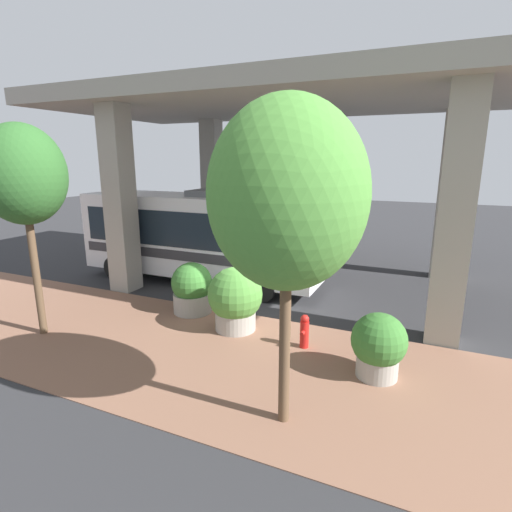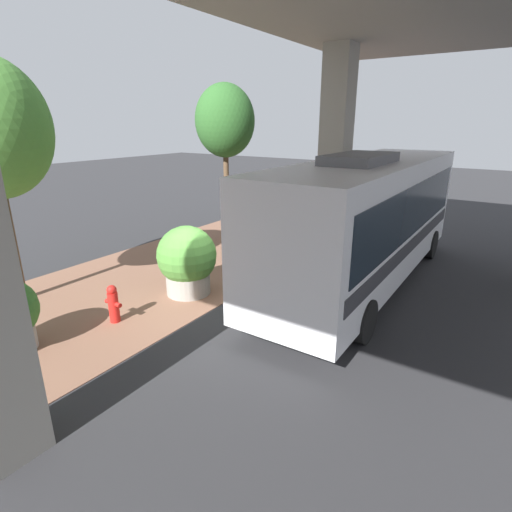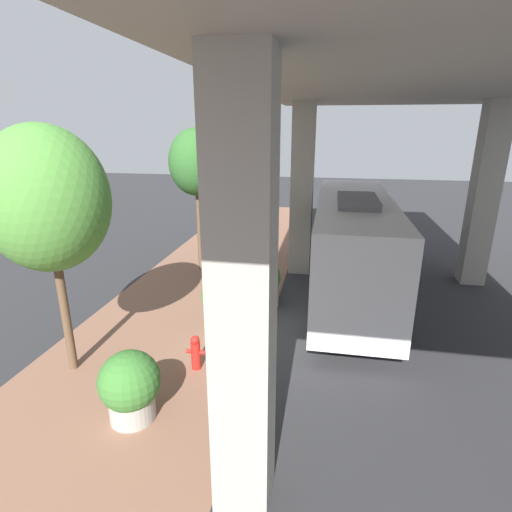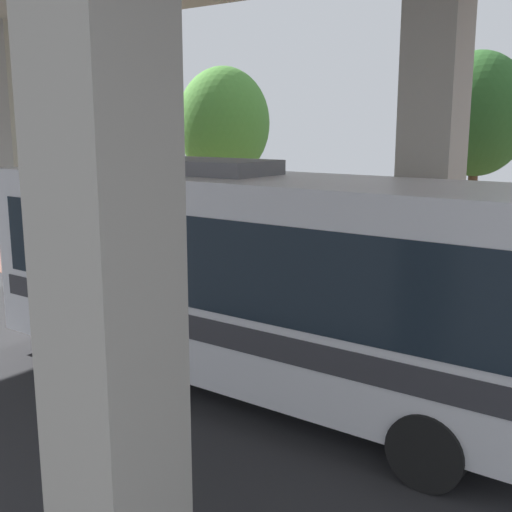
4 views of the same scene
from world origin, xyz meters
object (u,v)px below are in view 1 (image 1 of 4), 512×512
planter_front (379,345)px  street_tree_far (287,196)px  fire_hydrant (304,331)px  bus (200,233)px  planter_middle (235,299)px  street_tree_near (23,176)px  planter_back (192,289)px

planter_front → street_tree_far: size_ratio=0.26×
fire_hydrant → planter_front: planter_front is taller
bus → planter_front: bus is taller
bus → planter_middle: (-3.81, -3.56, -1.10)m
bus → planter_middle: 5.33m
planter_middle → bus: bearing=43.0°
planter_middle → street_tree_near: bearing=116.6°
bus → planter_back: bus is taller
bus → street_tree_far: street_tree_far is taller
planter_back → street_tree_near: bearing=135.9°
planter_back → street_tree_near: size_ratio=0.29×
fire_hydrant → planter_front: size_ratio=0.60×
planter_front → bus: bearing=58.3°
street_tree_near → fire_hydrant: bearing=-73.0°
fire_hydrant → planter_middle: size_ratio=0.49×
planter_front → planter_middle: 4.45m
planter_middle → street_tree_near: street_tree_near is taller
street_tree_far → planter_back: bearing=49.0°
bus → planter_middle: bearing=-137.0°
street_tree_far → bus: bearing=41.2°
fire_hydrant → planter_back: size_ratio=0.56×
planter_front → street_tree_near: (-1.52, 9.46, 3.82)m
fire_hydrant → planter_back: (0.99, 4.25, 0.35)m
planter_front → planter_middle: bearing=76.3°
planter_front → street_tree_far: (-2.44, 1.48, 3.65)m
planter_back → street_tree_far: 7.34m
fire_hydrant → street_tree_far: street_tree_far is taller
planter_front → street_tree_near: size_ratio=0.27×
bus → street_tree_far: bearing=-138.8°
planter_middle → fire_hydrant: bearing=-97.6°
planter_back → fire_hydrant: bearing=-103.1°
fire_hydrant → street_tree_near: 8.80m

